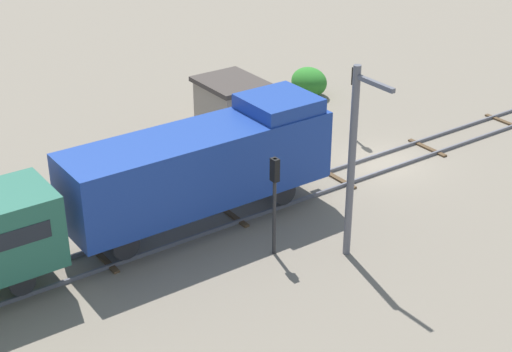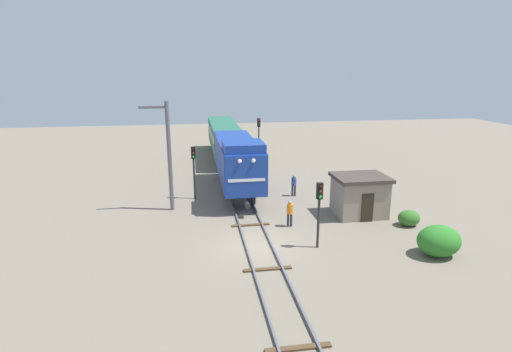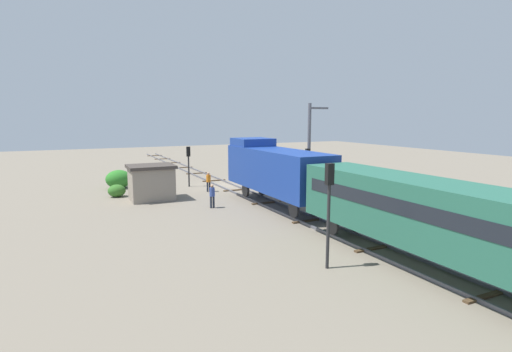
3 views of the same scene
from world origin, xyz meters
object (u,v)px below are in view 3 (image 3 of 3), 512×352
Objects in this scene: locomotive at (275,169)px; relay_hut at (151,182)px; catenary_mast at (310,146)px; passenger_car_leading at (426,211)px; traffic_signal_near at (188,159)px; worker_near_track at (208,180)px; worker_by_signal at (212,194)px; traffic_signal_mid at (307,164)px; traffic_signal_far at (329,197)px.

locomotive is 9.88m from relay_hut.
relay_hut is at bearing -13.64° from catenary_mast.
passenger_car_leading reaches higher than traffic_signal_near.
passenger_car_leading is 21.08m from worker_near_track.
worker_by_signal is (1.00, 9.27, -1.61)m from traffic_signal_near.
traffic_signal_mid reaches higher than worker_by_signal.
traffic_signal_near is 3.70m from worker_near_track.
traffic_signal_near is 11.29m from catenary_mast.
passenger_car_leading is at bearing 90.00° from locomotive.
worker_by_signal is at bearing 83.85° from traffic_signal_near.
locomotive is 0.83× the size of passenger_car_leading.
relay_hut reaches higher than worker_near_track.
passenger_car_leading is at bearing 88.56° from worker_by_signal.
traffic_signal_far reaches higher than traffic_signal_mid.
locomotive is at bearing 140.07° from relay_hut.
traffic_signal_mid is at bearing -164.18° from locomotive.
relay_hut is (3.90, -17.73, -1.74)m from traffic_signal_far.
traffic_signal_far is (3.60, -1.88, 0.61)m from passenger_car_leading.
worker_by_signal is (4.20, -14.84, -1.53)m from passenger_car_leading.
relay_hut is (7.50, -6.28, -1.38)m from locomotive.
traffic_signal_mid is 12.21m from relay_hut.
locomotive is at bearing -16.95° from worker_near_track.
passenger_car_leading is 4.00× the size of relay_hut.
locomotive is 4.80m from worker_by_signal.
catenary_mast reaches higher than locomotive.
passenger_car_leading is at bearing 76.62° from traffic_signal_mid.
traffic_signal_far reaches higher than relay_hut.
passenger_car_leading is 3.09× the size of traffic_signal_far.
catenary_mast reaches higher than relay_hut.
traffic_signal_mid is 7.83m from worker_by_signal.
passenger_car_leading is (0.00, 13.34, -0.25)m from locomotive.
traffic_signal_mid is at bearing -103.38° from passenger_car_leading.
traffic_signal_mid is 8.96m from worker_near_track.
traffic_signal_mid is 0.89× the size of traffic_signal_far.
locomotive reaches higher than passenger_car_leading.
traffic_signal_far is 18.24m from relay_hut.
traffic_signal_far reaches higher than worker_by_signal.
locomotive is at bearing 15.82° from traffic_signal_mid.
traffic_signal_far reaches higher than passenger_car_leading.
traffic_signal_far is at bearing 102.40° from relay_hut.
worker_by_signal is at bearing -87.35° from traffic_signal_far.
traffic_signal_near is at bearing -133.66° from relay_hut.
traffic_signal_mid is at bearing 154.01° from relay_hut.
locomotive is 12.01m from traffic_signal_far.
traffic_signal_near is (3.20, -10.78, -0.17)m from locomotive.
worker_near_track is (-1.20, -19.00, -2.14)m from traffic_signal_far.
traffic_signal_far is at bearing -38.19° from worker_near_track.
traffic_signal_mid is 3.06m from catenary_mast.
traffic_signal_mid reaches higher than traffic_signal_near.
traffic_signal_near is 0.49× the size of catenary_mast.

